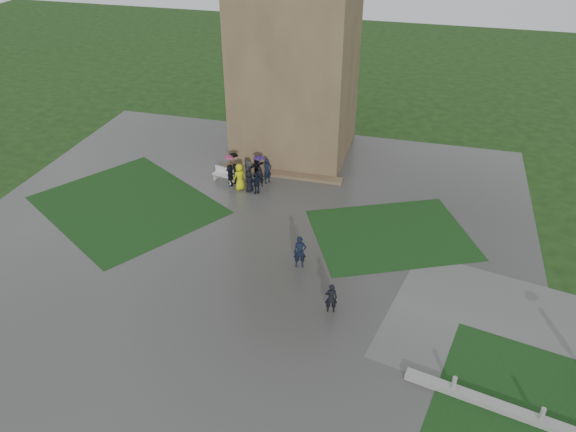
% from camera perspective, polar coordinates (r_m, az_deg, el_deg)
% --- Properties ---
extents(ground, '(120.00, 120.00, 0.00)m').
position_cam_1_polar(ground, '(31.66, -6.04, -4.54)').
color(ground, black).
extents(plaza, '(34.00, 34.00, 0.02)m').
position_cam_1_polar(plaza, '(33.17, -4.85, -2.55)').
color(plaza, '#363634').
rests_on(plaza, ground).
extents(lawn_inset_left, '(14.10, 13.46, 0.01)m').
position_cam_1_polar(lawn_inset_left, '(38.01, -16.03, 1.09)').
color(lawn_inset_left, black).
rests_on(lawn_inset_left, plaza).
extents(lawn_inset_right, '(11.12, 10.15, 0.01)m').
position_cam_1_polar(lawn_inset_right, '(34.18, 10.43, -1.85)').
color(lawn_inset_right, black).
rests_on(lawn_inset_right, plaza).
extents(tower, '(8.00, 8.00, 18.00)m').
position_cam_1_polar(tower, '(40.98, 0.85, 18.19)').
color(tower, brown).
rests_on(tower, ground).
extents(tower_plinth, '(9.00, 0.80, 0.22)m').
position_cam_1_polar(tower_plinth, '(40.13, -0.81, 4.31)').
color(tower_plinth, brown).
rests_on(tower_plinth, plaza).
extents(bench, '(1.76, 0.92, 0.97)m').
position_cam_1_polar(bench, '(39.43, -6.48, 4.21)').
color(bench, beige).
rests_on(bench, plaza).
extents(visitor_cluster, '(3.29, 3.58, 2.37)m').
position_cam_1_polar(visitor_cluster, '(38.60, -4.20, 4.43)').
color(visitor_cluster, black).
rests_on(visitor_cluster, plaza).
extents(pedestrian_mid, '(0.80, 0.64, 1.90)m').
position_cam_1_polar(pedestrian_mid, '(30.50, 1.23, -3.68)').
color(pedestrian_mid, black).
rests_on(pedestrian_mid, plaza).
extents(pedestrian_near, '(0.69, 0.54, 1.67)m').
position_cam_1_polar(pedestrian_near, '(27.74, 4.39, -8.30)').
color(pedestrian_near, black).
rests_on(pedestrian_near, plaza).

